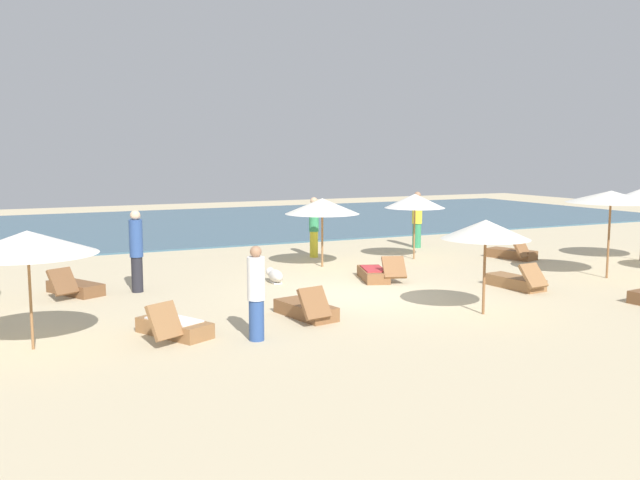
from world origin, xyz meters
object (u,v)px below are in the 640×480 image
(umbrella_8, at_px, (486,229))
(lounger_1, at_px, (74,287))
(lounger_0, at_px, (517,281))
(lounger_6, at_px, (173,327))
(dog, at_px, (275,276))
(lounger_4, at_px, (375,273))
(lounger_3, at_px, (512,253))
(person_3, at_px, (417,219))
(umbrella_7, at_px, (27,243))
(lounger_2, at_px, (307,309))
(person_1, at_px, (136,250))
(person_4, at_px, (314,226))
(umbrella_1, at_px, (611,197))
(umbrella_3, at_px, (415,201))
(umbrella_4, at_px, (322,206))
(person_2, at_px, (256,293))

(umbrella_8, height_order, lounger_1, umbrella_8)
(lounger_0, relative_size, lounger_6, 1.01)
(dog, bearing_deg, lounger_4, -17.49)
(lounger_4, distance_m, dog, 2.63)
(lounger_3, bearing_deg, person_3, 110.67)
(umbrella_7, height_order, lounger_2, umbrella_7)
(lounger_0, height_order, lounger_3, lounger_3)
(person_1, distance_m, person_4, 6.87)
(lounger_0, relative_size, person_1, 0.88)
(lounger_6, xyz_separation_m, dog, (3.58, 3.98, 0.01))
(umbrella_8, height_order, person_3, umbrella_8)
(umbrella_1, distance_m, lounger_6, 11.97)
(lounger_3, bearing_deg, lounger_2, -154.93)
(lounger_0, xyz_separation_m, person_4, (-2.35, 6.70, 0.82))
(lounger_6, distance_m, dog, 5.35)
(umbrella_3, bearing_deg, person_1, -170.83)
(umbrella_4, bearing_deg, person_1, -166.11)
(umbrella_4, height_order, lounger_0, umbrella_4)
(umbrella_1, bearing_deg, umbrella_3, 119.50)
(lounger_4, bearing_deg, person_3, 46.81)
(umbrella_7, height_order, dog, umbrella_7)
(dog, bearing_deg, umbrella_1, -21.35)
(umbrella_1, height_order, lounger_2, umbrella_1)
(umbrella_7, height_order, person_1, umbrella_7)
(lounger_4, xyz_separation_m, person_1, (-5.90, 1.13, 0.84))
(lounger_4, height_order, dog, lounger_4)
(umbrella_7, xyz_separation_m, person_3, (12.86, 7.69, -0.83))
(lounger_0, bearing_deg, lounger_3, 49.96)
(umbrella_4, height_order, lounger_2, umbrella_4)
(lounger_2, height_order, dog, lounger_2)
(umbrella_4, xyz_separation_m, umbrella_7, (-8.12, -5.49, 0.06))
(lounger_1, height_order, person_2, person_2)
(umbrella_1, bearing_deg, person_3, 100.14)
(lounger_0, bearing_deg, person_4, 109.35)
(umbrella_8, relative_size, lounger_2, 1.13)
(umbrella_1, relative_size, lounger_2, 1.34)
(person_3, bearing_deg, lounger_2, -135.31)
(lounger_3, xyz_separation_m, lounger_4, (-5.71, -1.28, 0.00))
(umbrella_3, relative_size, umbrella_8, 1.04)
(umbrella_3, bearing_deg, umbrella_7, -153.98)
(person_1, distance_m, dog, 3.51)
(lounger_2, height_order, lounger_6, lounger_6)
(person_3, bearing_deg, lounger_3, -69.33)
(lounger_6, bearing_deg, person_3, 36.92)
(umbrella_3, distance_m, person_4, 3.26)
(umbrella_4, relative_size, umbrella_8, 1.10)
(umbrella_3, height_order, lounger_1, umbrella_3)
(lounger_2, xyz_separation_m, person_2, (-1.50, -1.15, 0.69))
(lounger_4, height_order, person_2, person_2)
(umbrella_4, height_order, dog, umbrella_4)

